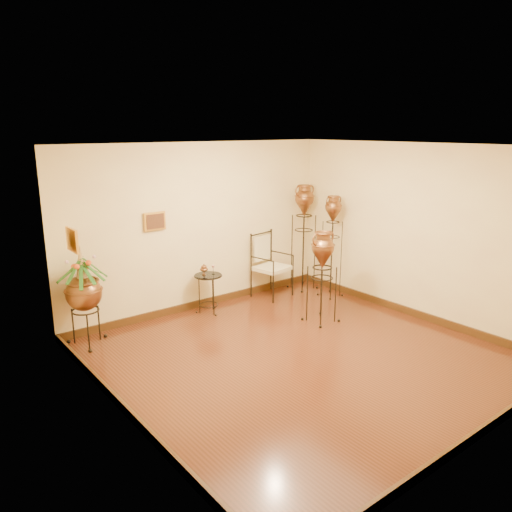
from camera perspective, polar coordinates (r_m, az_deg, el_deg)
ground at (r=6.97m, az=5.07°, el=-11.24°), size 5.00×5.00×0.00m
room_shell at (r=6.42m, az=5.32°, el=2.84°), size 5.02×5.02×2.81m
amphora_tall at (r=9.11m, az=8.67°, el=1.22°), size 0.40×0.40×1.87m
amphora_mid at (r=9.48m, az=5.46°, el=2.23°), size 0.56×0.56×2.02m
amphora_short at (r=7.92m, az=7.54°, el=-2.36°), size 0.46×0.46×1.49m
planter_urn at (r=7.38m, az=-19.12°, el=-3.57°), size 1.03×1.03×1.49m
armchair at (r=9.08m, az=1.86°, el=-1.08°), size 0.76×0.72×1.17m
side_table at (r=8.37m, az=-5.45°, el=-4.22°), size 0.53×0.53×0.83m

